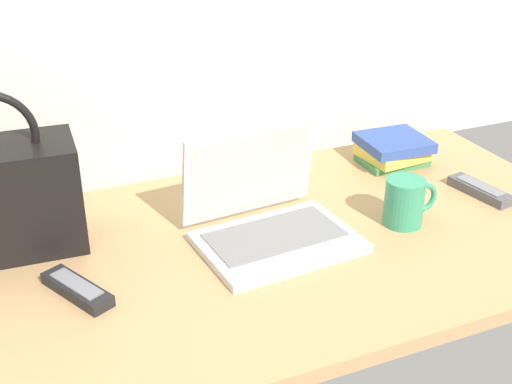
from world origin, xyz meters
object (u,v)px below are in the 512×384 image
Objects in this scene: coffee_mug at (405,201)px; book_stack at (393,150)px; handbag at (0,197)px; remote_control_near at (479,189)px; laptop at (268,217)px; remote_control_far at (77,289)px.

coffee_mug is 0.31m from book_stack.
handbag is 0.95m from book_stack.
coffee_mug is 0.82m from handbag.
coffee_mug is 0.25m from remote_control_near.
book_stack is at bearing 111.06° from remote_control_near.
coffee_mug is 0.75× the size of book_stack.
remote_control_near is at bearing -10.02° from handbag.
laptop is at bearing -18.51° from handbag.
remote_control_far is at bearing -177.82° from remote_control_near.
laptop is 2.61× the size of coffee_mug.
remote_control_near is 1.05m from handbag.
remote_control_far is 0.98× the size of book_stack.
remote_control_near is at bearing -1.67° from laptop.
laptop is 0.99× the size of handbag.
laptop reaches higher than remote_control_far.
handbag reaches higher than book_stack.
remote_control_far is (-0.40, -0.05, -0.03)m from laptop.
book_stack is at bearing 60.82° from coffee_mug.
coffee_mug is 0.69m from remote_control_far.
laptop is at bearing -154.55° from book_stack.
coffee_mug is at bearing -0.94° from remote_control_far.
coffee_mug is at bearing -12.08° from laptop.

